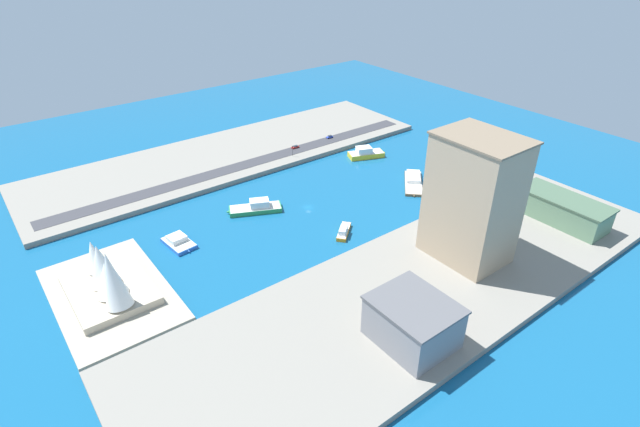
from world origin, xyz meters
name	(u,v)px	position (x,y,z in m)	size (l,w,h in m)	color
ground_plane	(308,207)	(0.00, 0.00, 0.00)	(440.00, 440.00, 0.00)	#145684
quay_west	(428,285)	(-79.25, 0.00, 1.32)	(70.00, 240.00, 2.64)	gray
quay_east	(232,154)	(79.25, 0.00, 1.32)	(70.00, 240.00, 2.64)	gray
peninsula_point	(111,295)	(-10.27, 100.03, 1.00)	(63.96, 39.48, 2.00)	#A89E89
road_strip	(249,164)	(58.03, 0.00, 2.72)	(10.15, 228.00, 0.15)	#38383D
water_taxi_orange	(344,231)	(-29.66, 1.65, 1.52)	(12.80, 14.24, 4.17)	orange
catamaran_blue	(178,242)	(7.74, 65.18, 1.47)	(17.91, 11.15, 4.04)	blue
barge_flat_brown	(413,181)	(-13.25, -61.28, 1.28)	(26.65, 26.68, 3.30)	brown
ferry_yellow_fast	(366,153)	(28.78, -64.13, 2.39)	(15.60, 23.63, 6.50)	yellow
ferry_green_doubledeck	(256,207)	(12.42, 22.58, 2.01)	(18.64, 26.71, 6.00)	#2D8C4C
warehouse_low_gray	(413,322)	(-96.41, 27.99, 10.41)	(26.76, 22.71, 15.48)	gray
apartment_midrise_tan	(473,199)	(-75.17, -25.72, 28.88)	(32.81, 25.10, 52.41)	tan
terminal_long_green	(563,209)	(-84.94, -83.41, 8.69)	(40.63, 17.20, 12.04)	slate
hatchback_blue	(330,137)	(60.78, -61.38, 3.58)	(1.97, 4.36, 1.61)	black
pickup_red	(295,147)	(60.47, -34.21, 3.55)	(1.97, 4.98, 1.55)	black
traffic_light_waterfront	(292,149)	(51.52, -26.08, 6.98)	(0.36, 0.36, 6.50)	black
opera_landmark	(107,278)	(-11.58, 100.03, 9.96)	(37.03, 27.80, 24.55)	#BCAD93
park_tree_cluster	(409,294)	(-83.91, 16.24, 7.70)	(5.48, 12.15, 7.69)	brown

